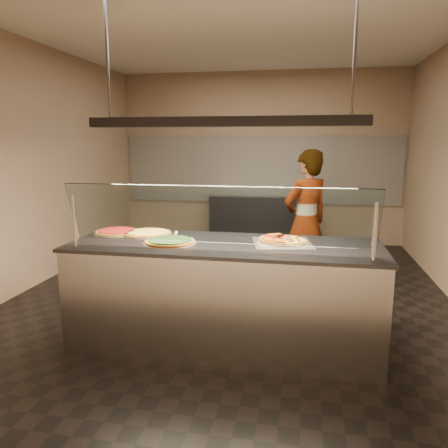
% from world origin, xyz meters
% --- Properties ---
extents(ground, '(5.00, 6.00, 0.02)m').
position_xyz_m(ground, '(0.00, 0.00, -0.01)').
color(ground, black).
rests_on(ground, ground).
extents(ceiling, '(5.00, 6.00, 0.02)m').
position_xyz_m(ceiling, '(0.00, 0.00, 3.01)').
color(ceiling, silver).
rests_on(ceiling, wall_back).
extents(wall_back, '(5.00, 0.02, 3.00)m').
position_xyz_m(wall_back, '(0.00, 3.01, 1.50)').
color(wall_back, tan).
rests_on(wall_back, ground).
extents(wall_front, '(5.00, 0.02, 3.00)m').
position_xyz_m(wall_front, '(0.00, -3.01, 1.50)').
color(wall_front, tan).
rests_on(wall_front, ground).
extents(wall_left, '(0.02, 6.00, 3.00)m').
position_xyz_m(wall_left, '(-2.51, 0.00, 1.50)').
color(wall_left, tan).
rests_on(wall_left, ground).
extents(tile_band, '(4.90, 0.02, 1.20)m').
position_xyz_m(tile_band, '(0.00, 2.98, 1.30)').
color(tile_band, silver).
rests_on(tile_band, wall_back).
extents(serving_counter, '(2.67, 0.94, 0.93)m').
position_xyz_m(serving_counter, '(0.15, -1.26, 0.47)').
color(serving_counter, '#B7B7BC').
rests_on(serving_counter, ground).
extents(sneeze_guard, '(2.43, 0.18, 0.54)m').
position_xyz_m(sneeze_guard, '(0.15, -1.60, 1.23)').
color(sneeze_guard, '#B7B7BC').
rests_on(sneeze_guard, serving_counter).
extents(perforated_tray, '(0.57, 0.57, 0.01)m').
position_xyz_m(perforated_tray, '(0.64, -1.17, 0.94)').
color(perforated_tray, silver).
rests_on(perforated_tray, serving_counter).
extents(half_pizza_pepperoni, '(0.27, 0.43, 0.05)m').
position_xyz_m(half_pizza_pepperoni, '(0.54, -1.17, 0.96)').
color(half_pizza_pepperoni, brown).
rests_on(half_pizza_pepperoni, perforated_tray).
extents(half_pizza_sausage, '(0.27, 0.43, 0.04)m').
position_xyz_m(half_pizza_sausage, '(0.73, -1.17, 0.96)').
color(half_pizza_sausage, brown).
rests_on(half_pizza_sausage, perforated_tray).
extents(pizza_spinach, '(0.46, 0.46, 0.03)m').
position_xyz_m(pizza_spinach, '(-0.32, -1.34, 0.95)').
color(pizza_spinach, silver).
rests_on(pizza_spinach, serving_counter).
extents(pizza_cheese, '(0.46, 0.46, 0.03)m').
position_xyz_m(pizza_cheese, '(-0.62, -1.04, 0.94)').
color(pizza_cheese, silver).
rests_on(pizza_cheese, serving_counter).
extents(pizza_tomato, '(0.42, 0.42, 0.03)m').
position_xyz_m(pizza_tomato, '(-0.95, -1.02, 0.94)').
color(pizza_tomato, silver).
rests_on(pizza_tomato, serving_counter).
extents(pizza_spatula, '(0.22, 0.23, 0.02)m').
position_xyz_m(pizza_spatula, '(-0.29, -1.12, 0.96)').
color(pizza_spatula, '#B7B7BC').
rests_on(pizza_spatula, pizza_spinach).
extents(prep_table, '(1.66, 0.74, 0.93)m').
position_xyz_m(prep_table, '(0.05, 2.55, 0.47)').
color(prep_table, '#303034').
rests_on(prep_table, ground).
extents(worker, '(0.74, 0.71, 1.71)m').
position_xyz_m(worker, '(0.83, 0.34, 0.85)').
color(worker, '#2F2C33').
rests_on(worker, ground).
extents(heat_lamp_housing, '(2.30, 0.18, 0.08)m').
position_xyz_m(heat_lamp_housing, '(0.15, -1.26, 1.95)').
color(heat_lamp_housing, '#303034').
rests_on(heat_lamp_housing, ceiling).
extents(lamp_rod_left, '(0.02, 0.02, 1.01)m').
position_xyz_m(lamp_rod_left, '(-0.85, -1.26, 2.50)').
color(lamp_rod_left, '#B7B7BC').
rests_on(lamp_rod_left, ceiling).
extents(lamp_rod_right, '(0.02, 0.02, 1.01)m').
position_xyz_m(lamp_rod_right, '(1.15, -1.26, 2.50)').
color(lamp_rod_right, '#B7B7BC').
rests_on(lamp_rod_right, ceiling).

